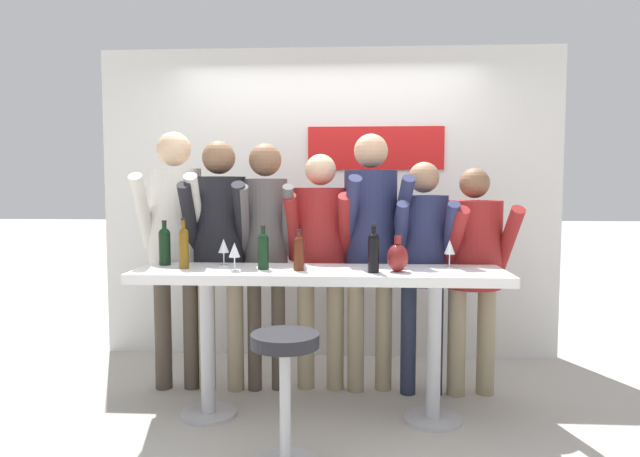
# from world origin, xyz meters

# --- Properties ---
(ground_plane) EXTENTS (40.00, 40.00, 0.00)m
(ground_plane) POSITION_xyz_m (0.00, 0.00, 0.00)
(ground_plane) COLOR #B2ADA3
(back_wall) EXTENTS (3.91, 0.12, 2.63)m
(back_wall) POSITION_xyz_m (0.00, 1.39, 1.32)
(back_wall) COLOR silver
(back_wall) RESTS_ON ground_plane
(tasting_table) EXTENTS (2.31, 0.55, 0.96)m
(tasting_table) POSITION_xyz_m (-0.00, 0.00, 0.80)
(tasting_table) COLOR white
(tasting_table) RESTS_ON ground_plane
(bar_stool) EXTENTS (0.38, 0.38, 0.72)m
(bar_stool) POSITION_xyz_m (-0.14, -0.65, 0.47)
(bar_stool) COLOR #B2B2B7
(bar_stool) RESTS_ON ground_plane
(person_far_left) EXTENTS (0.48, 0.60, 1.86)m
(person_far_left) POSITION_xyz_m (-1.06, 0.47, 1.16)
(person_far_left) COLOR #473D33
(person_far_left) RESTS_ON ground_plane
(person_left) EXTENTS (0.47, 0.58, 1.79)m
(person_left) POSITION_xyz_m (-0.73, 0.45, 1.11)
(person_left) COLOR gray
(person_left) RESTS_ON ground_plane
(person_center_left) EXTENTS (0.42, 0.56, 1.77)m
(person_center_left) POSITION_xyz_m (-0.41, 0.48, 1.12)
(person_center_left) COLOR #473D33
(person_center_left) RESTS_ON ground_plane
(person_center) EXTENTS (0.47, 0.55, 1.70)m
(person_center) POSITION_xyz_m (-0.02, 0.53, 1.05)
(person_center) COLOR gray
(person_center) RESTS_ON ground_plane
(person_center_right) EXTENTS (0.51, 0.63, 1.84)m
(person_center_right) POSITION_xyz_m (0.33, 0.51, 1.14)
(person_center_right) COLOR gray
(person_center_right) RESTS_ON ground_plane
(person_right) EXTENTS (0.41, 0.51, 1.64)m
(person_right) POSITION_xyz_m (0.70, 0.45, 1.02)
(person_right) COLOR #23283D
(person_right) RESTS_ON ground_plane
(person_far_right) EXTENTS (0.52, 0.59, 1.60)m
(person_far_right) POSITION_xyz_m (1.05, 0.47, 0.98)
(person_far_right) COLOR gray
(person_far_right) RESTS_ON ground_plane
(wine_bottle_0) EXTENTS (0.07, 0.07, 0.27)m
(wine_bottle_0) POSITION_xyz_m (-0.35, -0.02, 1.08)
(wine_bottle_0) COLOR black
(wine_bottle_0) RESTS_ON tasting_table
(wine_bottle_1) EXTENTS (0.08, 0.08, 0.29)m
(wine_bottle_1) POSITION_xyz_m (-1.03, 0.13, 1.09)
(wine_bottle_1) COLOR black
(wine_bottle_1) RESTS_ON tasting_table
(wine_bottle_2) EXTENTS (0.07, 0.07, 0.30)m
(wine_bottle_2) POSITION_xyz_m (0.33, -0.11, 1.09)
(wine_bottle_2) COLOR black
(wine_bottle_2) RESTS_ON tasting_table
(wine_bottle_3) EXTENTS (0.07, 0.07, 0.25)m
(wine_bottle_3) POSITION_xyz_m (-0.12, -0.05, 1.07)
(wine_bottle_3) COLOR #4C1E0F
(wine_bottle_3) RESTS_ON tasting_table
(wine_bottle_4) EXTENTS (0.06, 0.06, 0.32)m
(wine_bottle_4) POSITION_xyz_m (-0.85, -0.01, 1.10)
(wine_bottle_4) COLOR brown
(wine_bottle_4) RESTS_ON tasting_table
(wine_glass_0) EXTENTS (0.07, 0.07, 0.18)m
(wine_glass_0) POSITION_xyz_m (-0.63, 0.12, 1.08)
(wine_glass_0) COLOR silver
(wine_glass_0) RESTS_ON tasting_table
(wine_glass_1) EXTENTS (0.07, 0.07, 0.18)m
(wine_glass_1) POSITION_xyz_m (-0.51, -0.10, 1.08)
(wine_glass_1) COLOR silver
(wine_glass_1) RESTS_ON tasting_table
(wine_glass_2) EXTENTS (0.07, 0.07, 0.18)m
(wine_glass_2) POSITION_xyz_m (0.82, 0.13, 1.08)
(wine_glass_2) COLOR silver
(wine_glass_2) RESTS_ON tasting_table
(decorative_vase) EXTENTS (0.13, 0.13, 0.22)m
(decorative_vase) POSITION_xyz_m (0.48, -0.07, 1.04)
(decorative_vase) COLOR maroon
(decorative_vase) RESTS_ON tasting_table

